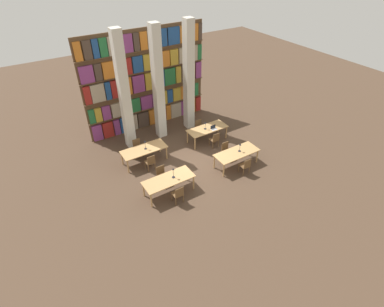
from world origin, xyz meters
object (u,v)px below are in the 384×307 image
(pillar_left, at_px, (124,93))
(desk_lamp_0, at_px, (173,171))
(reading_table_1, at_px, (237,154))
(desk_lamp_3, at_px, (205,124))
(laptop, at_px, (214,129))
(desk_lamp_1, at_px, (240,146))
(chair_6, at_px, (215,139))
(reading_table_2, at_px, (144,150))
(reading_table_0, at_px, (169,180))
(pillar_right, at_px, (189,78))
(desk_lamp_2, at_px, (145,143))
(chair_3, at_px, (226,150))
(chair_5, at_px, (138,147))
(chair_0, at_px, (178,194))
(chair_2, at_px, (245,166))
(chair_4, at_px, (150,162))
(chair_7, at_px, (199,127))
(reading_table_3, at_px, (207,129))
(chair_1, at_px, (162,175))
(pillar_center, at_px, (158,85))

(pillar_left, height_order, desk_lamp_0, pillar_left)
(reading_table_1, distance_m, desk_lamp_3, 2.59)
(desk_lamp_0, distance_m, laptop, 4.41)
(desk_lamp_1, xyz_separation_m, chair_6, (-0.13, 1.83, -0.58))
(reading_table_2, bearing_deg, desk_lamp_0, -85.87)
(reading_table_0, bearing_deg, pillar_right, 49.52)
(laptop, bearing_deg, desk_lamp_3, 145.14)
(reading_table_1, relative_size, desk_lamp_2, 4.63)
(pillar_left, relative_size, chair_3, 6.85)
(pillar_left, bearing_deg, desk_lamp_2, -87.57)
(desk_lamp_3, bearing_deg, laptop, -34.86)
(reading_table_0, height_order, chair_5, chair_5)
(chair_0, distance_m, desk_lamp_1, 3.93)
(chair_2, bearing_deg, desk_lamp_2, 136.64)
(reading_table_2, height_order, chair_5, chair_5)
(chair_4, relative_size, desk_lamp_2, 1.83)
(pillar_right, height_order, reading_table_1, pillar_right)
(laptop, bearing_deg, chair_7, 104.86)
(chair_3, xyz_separation_m, reading_table_2, (-3.60, 1.88, 0.22))
(pillar_right, relative_size, chair_0, 6.85)
(chair_6, relative_size, laptop, 2.74)
(pillar_left, distance_m, pillar_right, 3.66)
(reading_table_2, xyz_separation_m, chair_4, (-0.03, -0.74, -0.22))
(reading_table_1, xyz_separation_m, chair_4, (-3.68, 1.88, -0.22))
(desk_lamp_2, bearing_deg, chair_3, -27.74)
(chair_0, relative_size, desk_lamp_3, 2.08)
(desk_lamp_3, bearing_deg, desk_lamp_2, 179.71)
(reading_table_1, relative_size, chair_7, 2.53)
(desk_lamp_3, bearing_deg, chair_6, -81.52)
(reading_table_0, xyz_separation_m, desk_lamp_2, (0.13, 2.55, 0.40))
(chair_4, relative_size, chair_7, 1.00)
(chair_5, distance_m, desk_lamp_3, 3.73)
(pillar_left, distance_m, chair_6, 5.14)
(chair_6, bearing_deg, pillar_left, 145.19)
(reading_table_0, height_order, chair_7, chair_7)
(desk_lamp_0, height_order, reading_table_3, desk_lamp_0)
(desk_lamp_1, relative_size, chair_7, 0.49)
(chair_2, distance_m, chair_6, 2.57)
(reading_table_1, distance_m, desk_lamp_2, 4.42)
(pillar_left, bearing_deg, reading_table_3, -26.18)
(reading_table_3, bearing_deg, chair_6, -91.83)
(chair_1, bearing_deg, chair_3, 179.50)
(chair_0, distance_m, chair_7, 5.44)
(chair_7, bearing_deg, chair_2, 88.85)
(reading_table_0, height_order, reading_table_2, same)
(pillar_center, distance_m, desk_lamp_0, 5.04)
(desk_lamp_3, bearing_deg, desk_lamp_0, -142.93)
(chair_1, bearing_deg, chair_7, -145.51)
(pillar_left, height_order, laptop, pillar_left)
(reading_table_3, relative_size, laptop, 6.92)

